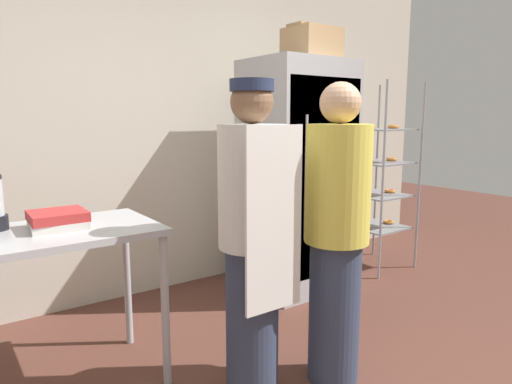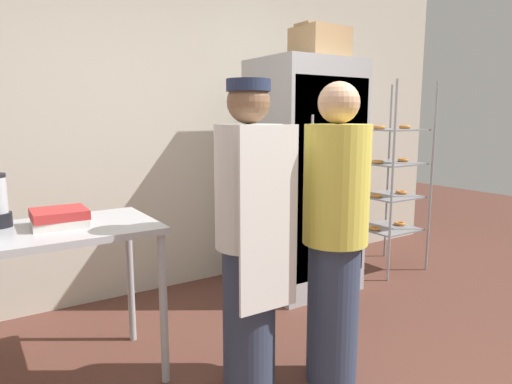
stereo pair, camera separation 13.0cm
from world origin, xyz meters
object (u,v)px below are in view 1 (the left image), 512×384
binder_stack (58,220)px  person_customer (337,234)px  refrigerator (297,177)px  cardboard_storage_box (312,44)px  baking_rack (379,178)px  person_baker (253,236)px

binder_stack → person_customer: bearing=-33.1°
refrigerator → cardboard_storage_box: bearing=-1.1°
binder_stack → refrigerator: bearing=11.3°
refrigerator → person_customer: bearing=-122.3°
cardboard_storage_box → refrigerator: bearing=178.9°
cardboard_storage_box → person_customer: bearing=-126.7°
binder_stack → person_customer: (1.22, -0.79, -0.09)m
refrigerator → cardboard_storage_box: cardboard_storage_box is taller
binder_stack → person_customer: 1.46m
baking_rack → cardboard_storage_box: size_ratio=4.45×
person_baker → person_customer: (0.42, -0.18, -0.02)m
person_baker → person_customer: bearing=-22.6°
person_customer → person_baker: bearing=157.4°
baking_rack → person_baker: 2.37m
person_baker → binder_stack: bearing=142.1°
cardboard_storage_box → person_customer: (-0.88, -1.19, -1.20)m
refrigerator → baking_rack: size_ratio=1.08×
refrigerator → binder_stack: size_ratio=6.59×
baking_rack → binder_stack: (-2.96, -0.35, 0.05)m
baking_rack → refrigerator: bearing=177.2°
baking_rack → binder_stack: bearing=-173.3°
cardboard_storage_box → person_customer: 1.90m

